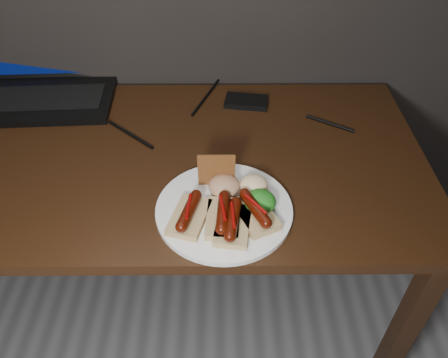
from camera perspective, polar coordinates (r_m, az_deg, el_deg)
desk at (r=1.19m, az=-8.93°, el=-0.13°), size 1.40×0.70×0.75m
laptop at (r=1.44m, az=-21.93°, el=12.31°), size 0.40×0.35×0.25m
hard_drive at (r=1.31m, az=2.93°, el=10.07°), size 0.13×0.09×0.02m
desk_cables at (r=1.26m, az=-9.29°, el=7.75°), size 1.08×0.36×0.01m
plate at (r=0.97m, az=0.01°, el=-3.99°), size 0.39×0.39×0.01m
bread_sausage_left at (r=0.93m, az=-4.57°, el=-4.61°), size 0.10×0.13×0.04m
bread_sausage_center at (r=0.92m, az=-0.14°, el=-4.81°), size 0.08×0.12×0.04m
bread_sausage_right at (r=0.94m, az=4.04°, el=-4.27°), size 0.11×0.13×0.04m
bread_sausage_extra at (r=0.91m, az=1.16°, el=-5.72°), size 0.09×0.12×0.04m
crispbread at (r=0.99m, az=-0.99°, el=1.17°), size 0.09×0.01×0.08m
salad_greens at (r=0.95m, az=4.73°, el=-2.92°), size 0.07×0.07×0.04m
salsa_mound at (r=0.99m, az=0.03°, el=-0.87°), size 0.07×0.07×0.04m
coleslaw_mound at (r=0.99m, az=3.92°, el=-0.72°), size 0.06×0.06×0.04m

